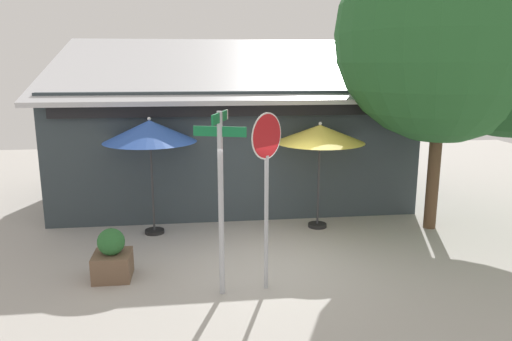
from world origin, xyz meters
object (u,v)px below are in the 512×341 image
object	(u,v)px
patio_umbrella_mustard_center	(320,135)
shade_tree	(464,40)
street_sign_post	(221,186)
sidewalk_planter	(112,257)
stop_sign	(267,169)
patio_umbrella_royal_blue_left	(150,132)

from	to	relation	value
patio_umbrella_mustard_center	shade_tree	size ratio (longest dim) A/B	0.37
street_sign_post	sidewalk_planter	bearing A→B (deg)	156.49
patio_umbrella_mustard_center	sidewalk_planter	bearing A→B (deg)	-152.55
patio_umbrella_mustard_center	sidewalk_planter	xyz separation A→B (m)	(-4.39, -2.28, -1.82)
stop_sign	shade_tree	bearing A→B (deg)	27.83
street_sign_post	sidewalk_planter	distance (m)	2.59
patio_umbrella_royal_blue_left	shade_tree	xyz separation A→B (m)	(6.84, -0.59, 1.97)
patio_umbrella_royal_blue_left	sidewalk_planter	xyz separation A→B (m)	(-0.56, -2.33, -1.95)
patio_umbrella_royal_blue_left	patio_umbrella_mustard_center	distance (m)	3.84
patio_umbrella_royal_blue_left	shade_tree	distance (m)	7.14
patio_umbrella_royal_blue_left	sidewalk_planter	bearing A→B (deg)	-103.44
shade_tree	sidewalk_planter	bearing A→B (deg)	-166.77
street_sign_post	patio_umbrella_mustard_center	bearing A→B (deg)	51.89
street_sign_post	patio_umbrella_mustard_center	size ratio (longest dim) A/B	1.23
shade_tree	stop_sign	bearing A→B (deg)	-152.17
patio_umbrella_royal_blue_left	stop_sign	bearing A→B (deg)	-54.96
stop_sign	sidewalk_planter	xyz separation A→B (m)	(-2.70, 0.74, -1.72)
street_sign_post	sidewalk_planter	world-z (taller)	street_sign_post
patio_umbrella_mustard_center	shade_tree	distance (m)	3.70
shade_tree	sidewalk_planter	distance (m)	8.55
stop_sign	patio_umbrella_mustard_center	size ratio (longest dim) A/B	1.21
stop_sign	patio_umbrella_royal_blue_left	world-z (taller)	stop_sign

